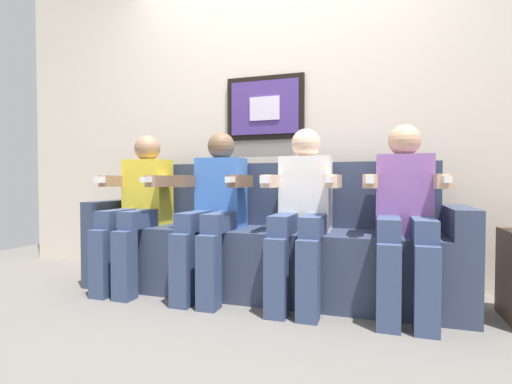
{
  "coord_description": "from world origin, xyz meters",
  "views": [
    {
      "loc": [
        0.77,
        -2.19,
        0.77
      ],
      "look_at": [
        0.0,
        0.15,
        0.7
      ],
      "focal_mm": 26.79,
      "sensor_mm": 36.0,
      "label": 1
    }
  ],
  "objects_px": {
    "couch": "(264,247)",
    "person_rightmost": "(405,210)",
    "person_left_center": "(214,206)",
    "person_right_center": "(302,207)",
    "person_leftmost": "(138,204)"
  },
  "relations": [
    {
      "from": "person_rightmost",
      "to": "person_right_center",
      "type": "bearing_deg",
      "value": 180.0
    },
    {
      "from": "person_right_center",
      "to": "person_rightmost",
      "type": "distance_m",
      "value": 0.6
    },
    {
      "from": "couch",
      "to": "person_left_center",
      "type": "xyz_separation_m",
      "value": [
        -0.3,
        -0.17,
        0.29
      ]
    },
    {
      "from": "person_right_center",
      "to": "person_rightmost",
      "type": "height_order",
      "value": "same"
    },
    {
      "from": "person_right_center",
      "to": "person_rightmost",
      "type": "xyz_separation_m",
      "value": [
        0.6,
        0.0,
        0.0
      ]
    },
    {
      "from": "person_leftmost",
      "to": "person_rightmost",
      "type": "height_order",
      "value": "same"
    },
    {
      "from": "couch",
      "to": "person_left_center",
      "type": "distance_m",
      "value": 0.45
    },
    {
      "from": "person_left_center",
      "to": "person_rightmost",
      "type": "relative_size",
      "value": 1.0
    },
    {
      "from": "person_left_center",
      "to": "person_rightmost",
      "type": "distance_m",
      "value": 1.2
    },
    {
      "from": "couch",
      "to": "person_rightmost",
      "type": "bearing_deg",
      "value": -10.66
    },
    {
      "from": "person_leftmost",
      "to": "person_left_center",
      "type": "relative_size",
      "value": 1.0
    },
    {
      "from": "person_leftmost",
      "to": "couch",
      "type": "bearing_deg",
      "value": 10.66
    },
    {
      "from": "person_right_center",
      "to": "couch",
      "type": "bearing_deg",
      "value": 150.55
    },
    {
      "from": "couch",
      "to": "person_right_center",
      "type": "relative_size",
      "value": 2.29
    },
    {
      "from": "person_right_center",
      "to": "person_leftmost",
      "type": "bearing_deg",
      "value": 180.0
    }
  ]
}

